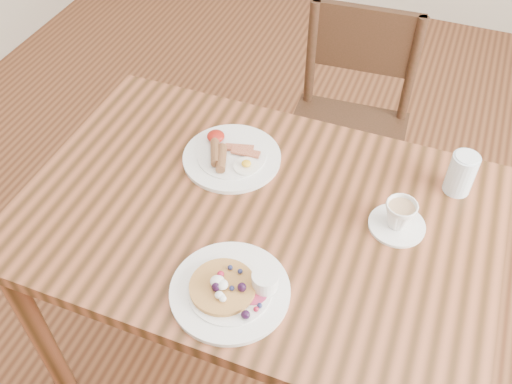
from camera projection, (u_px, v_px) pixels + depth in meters
ground at (256, 353)px, 1.98m from camera, size 5.00×5.00×0.00m
dining_table at (256, 236)px, 1.51m from camera, size 1.20×0.80×0.75m
chair_far at (348, 123)px, 2.08m from camera, size 0.45×0.45×0.88m
pancake_plate at (232, 289)px, 1.26m from camera, size 0.27×0.27×0.06m
breakfast_plate at (230, 156)px, 1.56m from camera, size 0.27×0.27×0.04m
teacup_saucer at (399, 217)px, 1.38m from camera, size 0.14×0.14×0.08m
water_glass at (461, 174)px, 1.45m from camera, size 0.07×0.07×0.12m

